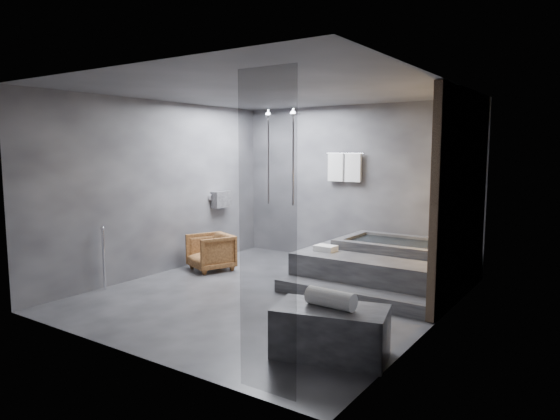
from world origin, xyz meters
The scene contains 7 objects.
room centered at (0.40, 0.24, 1.73)m, with size 5.00×5.04×2.82m.
tub_deck centered at (1.05, 1.45, 0.25)m, with size 2.20×2.00×0.50m, color #303032.
tub_step centered at (1.05, 0.27, 0.09)m, with size 2.20×0.36×0.18m, color #303032.
concrete_bench centered at (1.67, -1.41, 0.25)m, with size 1.09×0.60×0.49m, color #343537.
driftwood_chair centered at (-1.69, 0.57, 0.31)m, with size 0.65×0.67×0.61m, color #482812.
rolled_towel centered at (1.67, -1.42, 0.58)m, with size 0.18×0.18×0.50m, color white.
deck_towel centered at (0.32, 0.91, 0.54)m, with size 0.31×0.23×0.08m, color white.
Camera 1 is at (3.91, -5.59, 2.03)m, focal length 32.00 mm.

